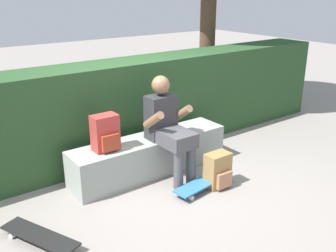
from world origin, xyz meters
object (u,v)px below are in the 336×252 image
backpack_on_ground (218,171)px  bench_main (150,155)px  backpack_on_bench (106,133)px  skateboard_near_person (204,183)px  skateboard_beside_bench (40,236)px  person_skater (168,125)px

backpack_on_ground → bench_main: bearing=119.1°
backpack_on_bench → skateboard_near_person: bearing=-39.8°
backpack_on_bench → backpack_on_ground: size_ratio=1.00×
skateboard_near_person → skateboard_beside_bench: 1.82m
skateboard_near_person → backpack_on_ground: bearing=-15.9°
bench_main → person_skater: bearing=-61.8°
person_skater → backpack_on_bench: (-0.70, 0.20, -0.01)m
bench_main → person_skater: (0.11, -0.21, 0.42)m
backpack_on_ground → person_skater: bearing=119.4°
person_skater → skateboard_beside_bench: 1.81m
bench_main → person_skater: size_ratio=1.67×
bench_main → backpack_on_ground: bench_main is taller
bench_main → skateboard_near_person: bench_main is taller
bench_main → backpack_on_ground: 0.86m
person_skater → backpack_on_bench: person_skater is taller
bench_main → backpack_on_bench: backpack_on_bench is taller
backpack_on_bench → bench_main: bearing=0.9°
person_skater → skateboard_near_person: (0.13, -0.49, -0.57)m
skateboard_near_person → skateboard_beside_bench: same height
skateboard_beside_bench → backpack_on_bench: (0.98, 0.57, 0.57)m
backpack_on_bench → skateboard_beside_bench: bearing=-149.8°
person_skater → skateboard_beside_bench: bearing=-167.6°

